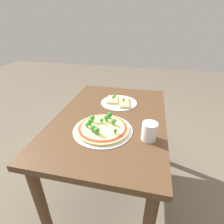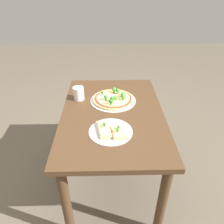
{
  "view_description": "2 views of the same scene",
  "coord_description": "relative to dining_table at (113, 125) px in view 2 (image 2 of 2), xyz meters",
  "views": [
    {
      "loc": [
        0.97,
        0.22,
        1.28
      ],
      "look_at": [
        -0.02,
        0.0,
        0.72
      ],
      "focal_mm": 28.0,
      "sensor_mm": 36.0,
      "label": 1
    },
    {
      "loc": [
        -1.27,
        0.03,
        1.55
      ],
      "look_at": [
        -0.02,
        0.0,
        0.72
      ],
      "focal_mm": 35.0,
      "sensor_mm": 36.0,
      "label": 2
    }
  ],
  "objects": [
    {
      "name": "ground_plane",
      "position": [
        0.0,
        0.0,
        -0.59
      ],
      "size": [
        8.0,
        8.0,
        0.0
      ],
      "primitive_type": "plane",
      "color": "brown"
    },
    {
      "name": "dining_table",
      "position": [
        0.0,
        0.0,
        0.0
      ],
      "size": [
        1.05,
        0.71,
        0.7
      ],
      "color": "#4C331E",
      "rests_on": "ground_plane"
    },
    {
      "name": "pizza_tray_whole",
      "position": [
        0.16,
        -0.01,
        0.12
      ],
      "size": [
        0.34,
        0.34,
        0.07
      ],
      "color": "silver",
      "rests_on": "dining_table"
    },
    {
      "name": "pizza_tray_slice",
      "position": [
        -0.22,
        0.02,
        0.12
      ],
      "size": [
        0.27,
        0.27,
        0.05
      ],
      "color": "silver",
      "rests_on": "dining_table"
    },
    {
      "name": "drinking_cup",
      "position": [
        0.19,
        0.25,
        0.16
      ],
      "size": [
        0.08,
        0.08,
        0.1
      ],
      "primitive_type": "cylinder",
      "color": "white",
      "rests_on": "dining_table"
    }
  ]
}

